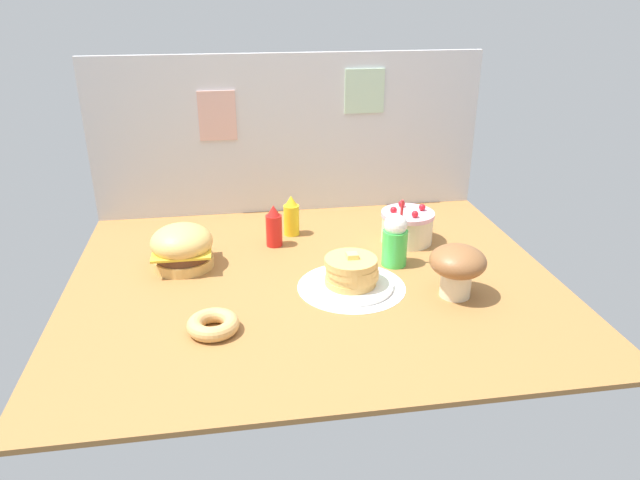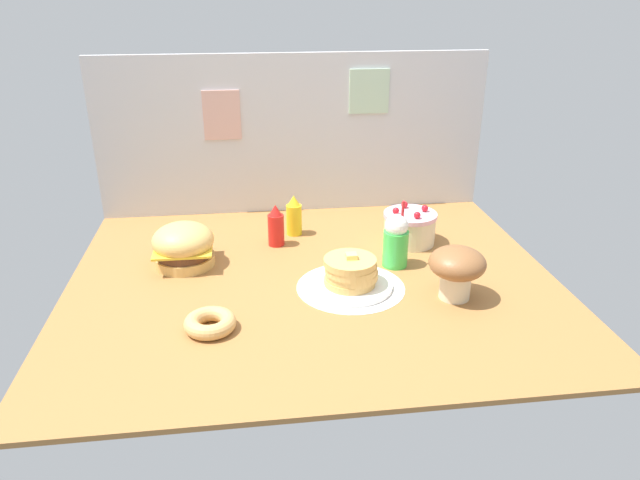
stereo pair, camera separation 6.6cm
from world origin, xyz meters
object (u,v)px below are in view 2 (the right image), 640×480
Objects in this scene: burger at (184,246)px; layer_cake at (410,227)px; pancake_stack at (351,275)px; mushroom_stool at (457,268)px; ketchup_bottle at (276,226)px; cream_soda_cup at (396,241)px; donut_pink_glaze at (210,323)px; mustard_bottle at (294,216)px.

layer_cake is (1.07, 0.11, -0.01)m from burger.
burger is 0.77m from pancake_stack.
mushroom_stool reaches higher than layer_cake.
ketchup_bottle is at bearing 137.89° from mushroom_stool.
donut_pink_glaze is (-0.80, -0.44, -0.09)m from cream_soda_cup.
mushroom_stool is at bearing -86.36° from layer_cake.
cream_soda_cup is (0.24, 0.19, 0.06)m from pancake_stack.
layer_cake is 1.15m from donut_pink_glaze.
layer_cake is at bearing 93.64° from mushroom_stool.
layer_cake is 1.25× the size of mustard_bottle.
layer_cake is at bearing 36.06° from donut_pink_glaze.
mustard_bottle is 1.08× the size of donut_pink_glaze.
layer_cake reaches higher than donut_pink_glaze.
burger is at bearing -150.86° from mustard_bottle.
cream_soda_cup is at bearing 28.75° from donut_pink_glaze.
mustard_bottle is (0.10, 0.12, 0.00)m from ketchup_bottle.
cream_soda_cup is at bearing -118.66° from layer_cake.
cream_soda_cup is at bearing -7.80° from burger.
cream_soda_cup is at bearing -29.90° from ketchup_bottle.
cream_soda_cup reaches higher than donut_pink_glaze.
burger is at bearing 172.20° from cream_soda_cup.
pancake_stack is 1.13× the size of cream_soda_cup.
donut_pink_glaze is at bearing -143.94° from layer_cake.
mustard_bottle is (-0.18, 0.60, 0.03)m from pancake_stack.
pancake_stack is 0.43m from mushroom_stool.
burger is 0.78× the size of pancake_stack.
mushroom_stool is (0.97, 0.12, 0.10)m from donut_pink_glaze.
cream_soda_cup is 0.92m from donut_pink_glaze.
burger is 0.60m from mustard_bottle.
pancake_stack is 0.63m from mustard_bottle.
mustard_bottle is 0.67× the size of cream_soda_cup.
pancake_stack is 0.56m from ketchup_bottle.
burger is 0.95m from cream_soda_cup.
burger is at bearing -174.07° from layer_cake.
burger reaches higher than donut_pink_glaze.
mushroom_stool reaches higher than pancake_stack.
layer_cake reaches higher than pancake_stack.
donut_pink_glaze is 0.98m from mushroom_stool.
pancake_stack reaches higher than donut_pink_glaze.
ketchup_bottle is 0.79m from donut_pink_glaze.
mustard_bottle reaches higher than donut_pink_glaze.
ketchup_bottle is 0.91× the size of mushroom_stool.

